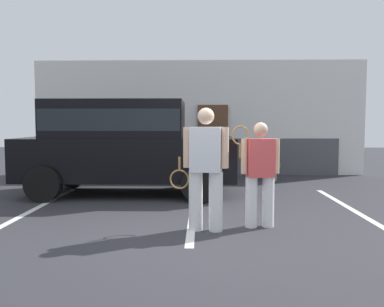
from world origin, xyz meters
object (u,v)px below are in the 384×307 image
(tennis_player_man, at_px, (205,168))
(potted_plant_by_porch, at_px, (271,167))
(parked_suv, at_px, (124,142))
(tennis_player_woman, at_px, (260,173))

(tennis_player_man, xyz_separation_m, potted_plant_by_porch, (1.83, 5.12, -0.55))
(tennis_player_man, bearing_deg, parked_suv, -51.41)
(tennis_player_woman, height_order, potted_plant_by_porch, tennis_player_woman)
(tennis_player_woman, relative_size, potted_plant_by_porch, 2.35)
(parked_suv, distance_m, tennis_player_man, 3.49)
(tennis_player_woman, bearing_deg, potted_plant_by_porch, -109.01)
(potted_plant_by_porch, bearing_deg, parked_suv, -149.50)
(parked_suv, relative_size, tennis_player_man, 2.58)
(tennis_player_woman, bearing_deg, tennis_player_man, 7.39)
(parked_suv, bearing_deg, potted_plant_by_porch, 30.19)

